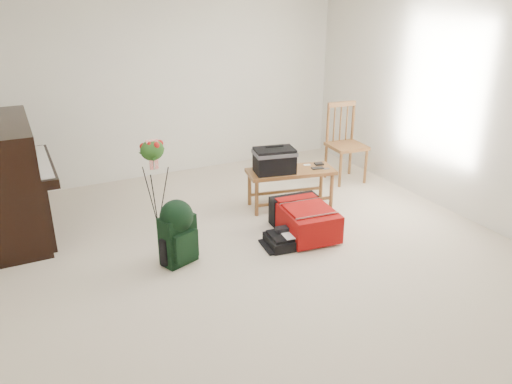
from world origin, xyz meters
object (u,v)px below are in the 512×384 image
piano (12,182)px  flower_stand (155,184)px  black_duffel (288,239)px  red_suitcase (302,217)px  green_backpack (177,229)px  dining_chair (345,144)px  bench (281,164)px

piano → flower_stand: bearing=-20.6°
black_duffel → flower_stand: bearing=143.3°
piano → red_suitcase: size_ratio=1.82×
piano → red_suitcase: (2.77, -1.36, -0.42)m
green_backpack → flower_stand: 0.88m
red_suitcase → dining_chair: bearing=45.5°
green_backpack → flower_stand: flower_stand is taller
black_duffel → flower_stand: 1.57m
green_backpack → flower_stand: size_ratio=0.63×
red_suitcase → black_duffel: (-0.29, -0.20, -0.11)m
bench → black_duffel: bench is taller
piano → dining_chair: piano is taller
dining_chair → flower_stand: (-2.76, -0.30, -0.01)m
dining_chair → red_suitcase: size_ratio=1.30×
bench → dining_chair: dining_chair is taller
bench → flower_stand: bearing=-175.4°
bench → dining_chair: (1.28, 0.49, -0.05)m
bench → green_backpack: bearing=-144.0°
red_suitcase → black_duffel: size_ratio=1.70×
red_suitcase → flower_stand: 1.65m
dining_chair → piano: bearing=-178.0°
red_suitcase → green_backpack: bearing=-172.9°
green_backpack → bench: bearing=4.6°
dining_chair → bench: bearing=-154.2°
bench → red_suitcase: 0.77m
piano → red_suitcase: 3.12m
black_duffel → piano: bearing=154.7°
piano → green_backpack: 1.95m
dining_chair → flower_stand: bearing=-168.7°
red_suitcase → green_backpack: (-1.42, -0.03, 0.19)m
flower_stand → green_backpack: bearing=-95.1°
green_backpack → red_suitcase: bearing=-18.5°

